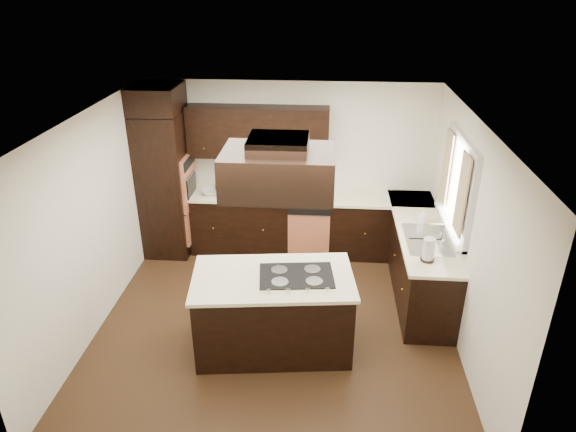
% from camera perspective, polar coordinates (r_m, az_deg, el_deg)
% --- Properties ---
extents(floor, '(4.20, 4.20, 0.02)m').
position_cam_1_polar(floor, '(6.40, -1.34, -11.74)').
color(floor, '#51341C').
rests_on(floor, ground).
extents(ceiling, '(4.20, 4.20, 0.02)m').
position_cam_1_polar(ceiling, '(5.26, -1.62, 10.62)').
color(ceiling, silver).
rests_on(ceiling, ground).
extents(wall_back, '(4.20, 0.02, 2.50)m').
position_cam_1_polar(wall_back, '(7.65, 0.14, 5.59)').
color(wall_back, white).
rests_on(wall_back, ground).
extents(wall_front, '(4.20, 0.02, 2.50)m').
position_cam_1_polar(wall_front, '(3.98, -4.67, -15.69)').
color(wall_front, white).
rests_on(wall_front, ground).
extents(wall_left, '(0.02, 4.20, 2.50)m').
position_cam_1_polar(wall_left, '(6.28, -20.99, -0.86)').
color(wall_left, white).
rests_on(wall_left, ground).
extents(wall_right, '(0.02, 4.20, 2.50)m').
position_cam_1_polar(wall_right, '(5.91, 19.37, -2.30)').
color(wall_right, white).
rests_on(wall_right, ground).
extents(oven_column, '(0.65, 0.75, 2.12)m').
position_cam_1_polar(oven_column, '(7.68, -13.45, 3.43)').
color(oven_column, black).
rests_on(oven_column, floor).
extents(wall_oven_face, '(0.05, 0.62, 0.78)m').
position_cam_1_polar(wall_oven_face, '(7.56, -10.96, 3.81)').
color(wall_oven_face, '#D67853').
rests_on(wall_oven_face, oven_column).
extents(base_cabinets_back, '(2.93, 0.60, 0.88)m').
position_cam_1_polar(base_cabinets_back, '(7.68, 0.22, -0.89)').
color(base_cabinets_back, black).
rests_on(base_cabinets_back, floor).
extents(base_cabinets_right, '(0.60, 2.40, 0.88)m').
position_cam_1_polar(base_cabinets_right, '(6.99, 14.28, -4.66)').
color(base_cabinets_right, black).
rests_on(base_cabinets_right, floor).
extents(countertop_back, '(2.93, 0.63, 0.04)m').
position_cam_1_polar(countertop_back, '(7.47, 0.21, 2.21)').
color(countertop_back, '#FFF5CB').
rests_on(countertop_back, base_cabinets_back).
extents(countertop_right, '(0.63, 2.40, 0.04)m').
position_cam_1_polar(countertop_right, '(6.77, 14.58, -1.29)').
color(countertop_right, '#FFF5CB').
rests_on(countertop_right, base_cabinets_right).
extents(upper_cabinets, '(2.00, 0.34, 0.72)m').
position_cam_1_polar(upper_cabinets, '(7.35, -3.35, 9.30)').
color(upper_cabinets, black).
rests_on(upper_cabinets, wall_back).
extents(dishwasher_front, '(0.60, 0.05, 0.72)m').
position_cam_1_polar(dishwasher_front, '(7.43, 2.30, -2.29)').
color(dishwasher_front, '#D67853').
rests_on(dishwasher_front, floor).
extents(window_frame, '(0.06, 1.32, 1.12)m').
position_cam_1_polar(window_frame, '(6.22, 18.40, 3.34)').
color(window_frame, silver).
rests_on(window_frame, wall_right).
extents(window_pane, '(0.00, 1.20, 1.00)m').
position_cam_1_polar(window_pane, '(6.23, 18.65, 3.33)').
color(window_pane, white).
rests_on(window_pane, wall_right).
extents(curtain_left, '(0.02, 0.34, 0.90)m').
position_cam_1_polar(curtain_left, '(5.81, 18.77, 2.25)').
color(curtain_left, beige).
rests_on(curtain_left, wall_right).
extents(curtain_right, '(0.02, 0.34, 0.90)m').
position_cam_1_polar(curtain_right, '(6.57, 17.18, 5.16)').
color(curtain_right, beige).
rests_on(curtain_right, wall_right).
extents(sink_rim, '(0.52, 0.84, 0.01)m').
position_cam_1_polar(sink_rim, '(6.46, 15.20, -2.51)').
color(sink_rim, silver).
rests_on(sink_rim, countertop_right).
extents(island, '(1.76, 1.10, 0.88)m').
position_cam_1_polar(island, '(5.79, -1.63, -10.76)').
color(island, black).
rests_on(island, floor).
extents(island_top, '(1.83, 1.16, 0.04)m').
position_cam_1_polar(island_top, '(5.53, -1.69, -6.92)').
color(island_top, '#FFF5CB').
rests_on(island_top, island).
extents(cooktop, '(0.84, 0.61, 0.01)m').
position_cam_1_polar(cooktop, '(5.52, 0.94, -6.64)').
color(cooktop, black).
rests_on(cooktop, island_top).
extents(range_hood, '(1.05, 0.72, 0.42)m').
position_cam_1_polar(range_hood, '(4.84, -1.07, 4.91)').
color(range_hood, black).
rests_on(range_hood, ceiling).
extents(hood_duct, '(0.55, 0.50, 0.13)m').
position_cam_1_polar(hood_duct, '(4.75, -1.10, 8.01)').
color(hood_duct, black).
rests_on(hood_duct, ceiling).
extents(blender_base, '(0.15, 0.15, 0.10)m').
position_cam_1_polar(blender_base, '(7.52, -7.59, 2.70)').
color(blender_base, silver).
rests_on(blender_base, countertop_back).
extents(blender_pitcher, '(0.13, 0.13, 0.26)m').
position_cam_1_polar(blender_pitcher, '(7.45, -7.67, 3.98)').
color(blender_pitcher, silver).
rests_on(blender_pitcher, blender_base).
extents(spice_rack, '(0.38, 0.20, 0.31)m').
position_cam_1_polar(spice_rack, '(7.45, -6.62, 3.41)').
color(spice_rack, black).
rests_on(spice_rack, countertop_back).
extents(mixing_bowl, '(0.34, 0.34, 0.07)m').
position_cam_1_polar(mixing_bowl, '(7.57, -8.46, 2.70)').
color(mixing_bowl, silver).
rests_on(mixing_bowl, countertop_back).
extents(soap_bottle, '(0.10, 0.10, 0.19)m').
position_cam_1_polar(soap_bottle, '(6.84, 14.64, 0.05)').
color(soap_bottle, silver).
rests_on(soap_bottle, countertop_right).
extents(paper_towel, '(0.15, 0.15, 0.28)m').
position_cam_1_polar(paper_towel, '(5.94, 15.34, -3.64)').
color(paper_towel, silver).
rests_on(paper_towel, countertop_right).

